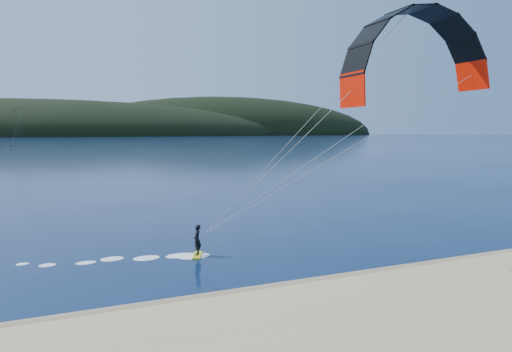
# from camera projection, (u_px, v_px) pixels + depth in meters

# --- Properties ---
(ground) EXTENTS (1800.00, 1800.00, 0.00)m
(ground) POSITION_uv_depth(u_px,v_px,m) (293.00, 344.00, 15.65)
(ground) COLOR #071735
(ground) RESTS_ON ground
(wet_sand) EXTENTS (220.00, 2.50, 0.10)m
(wet_sand) POSITION_uv_depth(u_px,v_px,m) (248.00, 298.00, 19.79)
(wet_sand) COLOR olive
(wet_sand) RESTS_ON ground
(headland) EXTENTS (1200.00, 310.00, 140.00)m
(headland) POSITION_uv_depth(u_px,v_px,m) (81.00, 136.00, 701.70)
(headland) COLOR black
(headland) RESTS_ON ground
(kitesurfer_near) EXTENTS (26.27, 9.14, 14.85)m
(kitesurfer_near) POSITION_uv_depth(u_px,v_px,m) (408.00, 93.00, 24.23)
(kitesurfer_near) COLOR yellow
(kitesurfer_near) RESTS_ON ground
(kitesurfer_far) EXTENTS (8.68, 7.61, 17.15)m
(kitesurfer_far) POSITION_uv_depth(u_px,v_px,m) (20.00, 115.00, 191.14)
(kitesurfer_far) COLOR yellow
(kitesurfer_far) RESTS_ON ground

